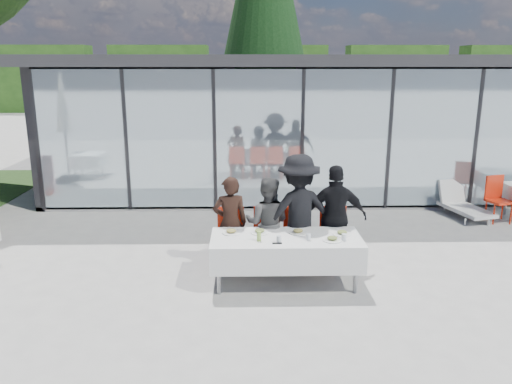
# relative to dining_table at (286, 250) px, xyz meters

# --- Properties ---
(ground) EXTENTS (90.00, 90.00, 0.00)m
(ground) POSITION_rel_dining_table_xyz_m (-0.37, -0.12, -0.54)
(ground) COLOR #A2A09A
(ground) RESTS_ON ground
(pavilion) EXTENTS (14.80, 8.80, 3.44)m
(pavilion) POSITION_rel_dining_table_xyz_m (1.63, 8.05, 1.61)
(pavilion) COLOR gray
(pavilion) RESTS_ON ground
(treeline) EXTENTS (62.50, 2.00, 4.40)m
(treeline) POSITION_rel_dining_table_xyz_m (-2.37, 27.88, 1.66)
(treeline) COLOR #1D3E13
(treeline) RESTS_ON ground
(dining_table) EXTENTS (2.26, 0.96, 0.75)m
(dining_table) POSITION_rel_dining_table_xyz_m (0.00, 0.00, 0.00)
(dining_table) COLOR silver
(dining_table) RESTS_ON ground
(diner_a) EXTENTS (0.64, 0.64, 1.54)m
(diner_a) POSITION_rel_dining_table_xyz_m (-0.86, 0.62, 0.23)
(diner_a) COLOR black
(diner_a) RESTS_ON ground
(diner_chair_a) EXTENTS (0.44, 0.44, 0.97)m
(diner_chair_a) POSITION_rel_dining_table_xyz_m (-0.86, 0.75, -0.00)
(diner_chair_a) COLOR red
(diner_chair_a) RESTS_ON ground
(diner_b) EXTENTS (0.89, 0.89, 1.53)m
(diner_b) POSITION_rel_dining_table_xyz_m (-0.25, 0.62, 0.23)
(diner_b) COLOR #4F4F4F
(diner_b) RESTS_ON ground
(diner_chair_b) EXTENTS (0.44, 0.44, 0.97)m
(diner_chair_b) POSITION_rel_dining_table_xyz_m (-0.25, 0.75, -0.00)
(diner_chair_b) COLOR red
(diner_chair_b) RESTS_ON ground
(diner_c) EXTENTS (1.48, 1.48, 1.89)m
(diner_c) POSITION_rel_dining_table_xyz_m (0.24, 0.62, 0.41)
(diner_c) COLOR black
(diner_c) RESTS_ON ground
(diner_chair_c) EXTENTS (0.44, 0.44, 0.97)m
(diner_chair_c) POSITION_rel_dining_table_xyz_m (0.24, 0.75, -0.00)
(diner_chair_c) COLOR red
(diner_chair_c) RESTS_ON ground
(diner_d) EXTENTS (1.04, 1.04, 1.72)m
(diner_d) POSITION_rel_dining_table_xyz_m (0.85, 0.62, 0.32)
(diner_d) COLOR black
(diner_d) RESTS_ON ground
(diner_chair_d) EXTENTS (0.44, 0.44, 0.97)m
(diner_chair_d) POSITION_rel_dining_table_xyz_m (0.85, 0.75, -0.00)
(diner_chair_d) COLOR red
(diner_chair_d) RESTS_ON ground
(plate_a) EXTENTS (0.28, 0.28, 0.07)m
(plate_a) POSITION_rel_dining_table_xyz_m (-0.83, 0.18, 0.24)
(plate_a) COLOR white
(plate_a) RESTS_ON dining_table
(plate_b) EXTENTS (0.28, 0.28, 0.07)m
(plate_b) POSITION_rel_dining_table_xyz_m (-0.39, 0.19, 0.24)
(plate_b) COLOR white
(plate_b) RESTS_ON dining_table
(plate_c) EXTENTS (0.28, 0.28, 0.07)m
(plate_c) POSITION_rel_dining_table_xyz_m (0.20, 0.17, 0.24)
(plate_c) COLOR white
(plate_c) RESTS_ON dining_table
(plate_d) EXTENTS (0.28, 0.28, 0.07)m
(plate_d) POSITION_rel_dining_table_xyz_m (0.86, 0.09, 0.24)
(plate_d) COLOR white
(plate_d) RESTS_ON dining_table
(plate_extra) EXTENTS (0.28, 0.28, 0.07)m
(plate_extra) POSITION_rel_dining_table_xyz_m (0.67, -0.17, 0.24)
(plate_extra) COLOR white
(plate_extra) RESTS_ON dining_table
(juice_bottle) EXTENTS (0.06, 0.06, 0.15)m
(juice_bottle) POSITION_rel_dining_table_xyz_m (-0.41, -0.16, 0.29)
(juice_bottle) COLOR #8FB64C
(juice_bottle) RESTS_ON dining_table
(drinking_glasses) EXTENTS (1.03, 0.16, 0.10)m
(drinking_glasses) POSITION_rel_dining_table_xyz_m (0.34, -0.18, 0.26)
(drinking_glasses) COLOR silver
(drinking_glasses) RESTS_ON dining_table
(folded_eyeglasses) EXTENTS (0.14, 0.03, 0.01)m
(folded_eyeglasses) POSITION_rel_dining_table_xyz_m (-0.15, -0.29, 0.22)
(folded_eyeglasses) COLOR black
(folded_eyeglasses) RESTS_ON dining_table
(spare_chair_a) EXTENTS (0.55, 0.55, 0.97)m
(spare_chair_a) POSITION_rel_dining_table_xyz_m (4.72, 3.03, -0.00)
(spare_chair_a) COLOR red
(spare_chair_a) RESTS_ON ground
(spare_chair_b) EXTENTS (0.62, 0.62, 0.97)m
(spare_chair_b) POSITION_rel_dining_table_xyz_m (3.48, 4.20, -0.00)
(spare_chair_b) COLOR red
(spare_chair_b) RESTS_ON ground
(lounger) EXTENTS (0.91, 1.44, 0.72)m
(lounger) POSITION_rel_dining_table_xyz_m (4.17, 3.44, -0.28)
(lounger) COLOR silver
(lounger) RESTS_ON ground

